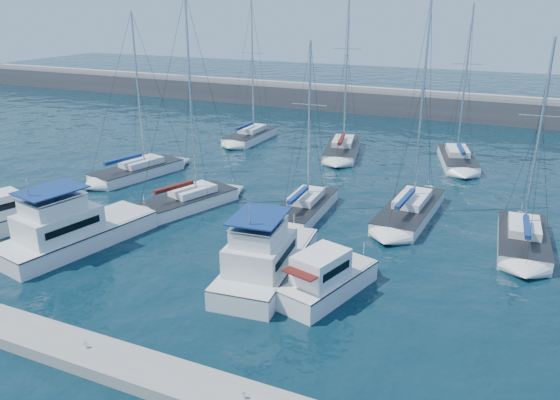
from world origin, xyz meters
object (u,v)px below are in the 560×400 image
at_px(motor_yacht_port_outer, 5,218).
at_px(sailboat_back_b, 342,149).
at_px(motor_yacht_port_inner, 71,231).
at_px(sailboat_mid_c, 304,207).
at_px(motor_yacht_stbd_inner, 265,261).
at_px(sailboat_mid_a, 138,171).
at_px(sailboat_back_c, 457,159).
at_px(sailboat_mid_d, 410,210).
at_px(sailboat_mid_b, 189,200).
at_px(motor_yacht_stbd_outer, 326,281).
at_px(sailboat_mid_e, 523,239).
at_px(sailboat_back_a, 250,136).

distance_m(motor_yacht_port_outer, sailboat_back_b, 32.97).
bearing_deg(motor_yacht_port_inner, sailboat_mid_c, 57.35).
bearing_deg(motor_yacht_stbd_inner, sailboat_mid_a, 140.19).
xyz_separation_m(sailboat_mid_a, sailboat_back_c, (26.24, 16.29, 0.01)).
relative_size(sailboat_mid_c, sailboat_mid_d, 0.82).
height_order(sailboat_mid_b, sailboat_back_b, sailboat_back_b).
xyz_separation_m(motor_yacht_stbd_outer, sailboat_mid_a, (-23.18, 13.34, -0.43)).
xyz_separation_m(sailboat_mid_b, sailboat_back_b, (5.95, 20.08, -0.01)).
distance_m(motor_yacht_port_outer, sailboat_mid_e, 35.30).
relative_size(sailboat_mid_b, sailboat_mid_e, 1.19).
relative_size(sailboat_mid_e, sailboat_back_c, 0.88).
bearing_deg(sailboat_mid_d, motor_yacht_port_outer, -147.21).
bearing_deg(sailboat_mid_a, sailboat_mid_c, 6.38).
relative_size(sailboat_mid_a, sailboat_back_b, 0.86).
bearing_deg(motor_yacht_stbd_outer, sailboat_back_a, 139.69).
height_order(motor_yacht_port_outer, sailboat_mid_b, sailboat_mid_b).
height_order(sailboat_mid_c, sailboat_mid_e, sailboat_mid_e).
relative_size(motor_yacht_stbd_inner, sailboat_mid_b, 0.61).
distance_m(motor_yacht_stbd_inner, sailboat_mid_c, 10.66).
bearing_deg(sailboat_mid_e, motor_yacht_port_outer, -163.34).
xyz_separation_m(motor_yacht_stbd_outer, sailboat_back_b, (-8.53, 28.65, -0.41)).
bearing_deg(motor_yacht_stbd_inner, motor_yacht_stbd_outer, -12.81).
relative_size(motor_yacht_port_inner, sailboat_mid_e, 0.80).
bearing_deg(sailboat_back_a, motor_yacht_stbd_inner, -60.58).
xyz_separation_m(sailboat_mid_d, sailboat_back_c, (1.36, 15.96, 0.01)).
bearing_deg(motor_yacht_port_outer, sailboat_back_a, 100.67).
height_order(sailboat_mid_a, sailboat_mid_c, sailboat_mid_a).
xyz_separation_m(motor_yacht_port_inner, sailboat_mid_d, (18.97, 14.58, -0.62)).
bearing_deg(sailboat_back_c, sailboat_mid_b, -144.37).
bearing_deg(motor_yacht_stbd_inner, sailboat_mid_c, 93.66).
relative_size(motor_yacht_stbd_outer, sailboat_mid_a, 0.46).
distance_m(motor_yacht_port_outer, sailboat_mid_b, 12.98).
bearing_deg(sailboat_mid_c, sailboat_mid_a, 170.13).
relative_size(motor_yacht_stbd_outer, sailboat_mid_b, 0.42).
xyz_separation_m(motor_yacht_port_outer, sailboat_mid_e, (33.15, 12.10, -0.43)).
distance_m(motor_yacht_stbd_outer, sailboat_mid_d, 13.78).
height_order(motor_yacht_stbd_inner, sailboat_back_a, sailboat_back_a).
bearing_deg(sailboat_mid_b, sailboat_back_b, 92.80).
bearing_deg(motor_yacht_stbd_outer, sailboat_mid_d, 98.70).
distance_m(motor_yacht_stbd_inner, sailboat_mid_a, 23.18).
relative_size(sailboat_mid_b, sailboat_back_a, 1.03).
bearing_deg(sailboat_mid_a, motor_yacht_port_outer, -77.48).
distance_m(sailboat_mid_c, sailboat_back_a, 23.82).
height_order(motor_yacht_port_inner, sailboat_mid_b, sailboat_mid_b).
relative_size(motor_yacht_port_outer, motor_yacht_stbd_inner, 0.78).
relative_size(sailboat_mid_a, sailboat_back_c, 0.96).
distance_m(sailboat_mid_a, sailboat_back_b, 21.19).
distance_m(sailboat_mid_a, sailboat_mid_c, 17.64).
bearing_deg(sailboat_back_c, motor_yacht_stbd_inner, -118.02).
height_order(motor_yacht_port_inner, sailboat_mid_a, sailboat_mid_a).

